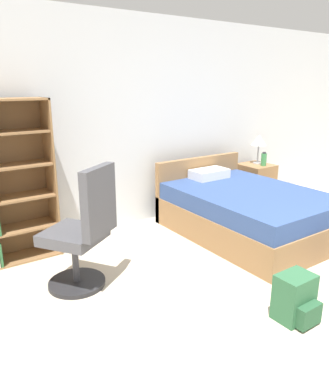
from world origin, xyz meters
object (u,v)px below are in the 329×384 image
at_px(table_lamp, 259,141).
at_px(backpack_green, 296,299).
at_px(water_bottle, 264,159).
at_px(bed, 244,211).
at_px(office_chair, 83,234).
at_px(nightstand, 255,183).

distance_m(table_lamp, backpack_green, 3.22).
height_order(table_lamp, water_bottle, table_lamp).
height_order(bed, backpack_green, bed).
height_order(bed, office_chair, office_chair).
distance_m(bed, backpack_green, 1.78).
relative_size(nightstand, table_lamp, 1.35).
relative_size(table_lamp, backpack_green, 1.17).
bearing_deg(backpack_green, nightstand, 48.30).
bearing_deg(table_lamp, water_bottle, -104.80).
xyz_separation_m(bed, backpack_green, (-0.97, -1.49, -0.11)).
bearing_deg(nightstand, bed, -143.16).
bearing_deg(office_chair, bed, 2.85).
bearing_deg(office_chair, table_lamp, 16.15).
bearing_deg(bed, office_chair, -177.15).
xyz_separation_m(bed, office_chair, (-2.13, -0.11, 0.24)).
bearing_deg(water_bottle, office_chair, -166.23).
height_order(water_bottle, backpack_green, water_bottle).
relative_size(office_chair, backpack_green, 3.03).
bearing_deg(table_lamp, nightstand, -147.68).
relative_size(bed, backpack_green, 5.21).
bearing_deg(bed, water_bottle, 32.13).
xyz_separation_m(office_chair, water_bottle, (3.22, 0.79, 0.17)).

